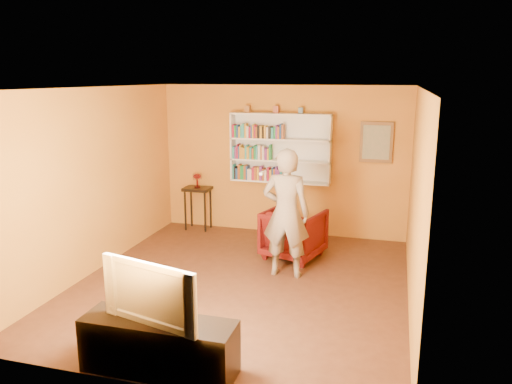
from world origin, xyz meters
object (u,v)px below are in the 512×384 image
Objects in this scene: armchair at (294,233)px; tv_cabinet at (159,346)px; television at (157,290)px; ruby_lustre at (197,178)px; console_table at (198,195)px; person at (286,213)px; bookshelf at (281,148)px.

tv_cabinet is at bearing 95.48° from armchair.
ruby_lustre is at bearing 121.80° from television.
television reaches higher than console_table.
tv_cabinet is (-0.66, -2.74, -0.66)m from person.
person is at bearing -74.84° from bookshelf.
tv_cabinet is (1.43, -4.50, -0.73)m from ruby_lustre.
bookshelf reaches higher than console_table.
ruby_lustre is 2.73m from person.
person reaches higher than ruby_lustre.
console_table is 2.30m from armchair.
person reaches higher than television.
bookshelf is 1.74m from armchair.
console_table is at bearing -41.07° from person.
person is (2.09, -1.76, 0.27)m from console_table.
television is at bearing -72.41° from ruby_lustre.
television reaches higher than armchair.
bookshelf reaches higher than person.
console_table is 4.72m from television.
ruby_lustre reaches higher than tv_cabinet.
television reaches higher than tv_cabinet.
tv_cabinet is (-0.63, -3.50, -0.12)m from armchair.
television is at bearing -72.41° from console_table.
person is at bearing -40.14° from ruby_lustre.
ruby_lustre is 0.24× the size of television.
person is 1.72× the size of television.
console_table is 0.33m from ruby_lustre.
tv_cabinet is at bearing -91.71° from bookshelf.
armchair is (2.05, -1.00, -0.27)m from console_table.
bookshelf is at bearing -75.77° from person.
armchair is at bearing -25.94° from console_table.
console_table is at bearing 97.13° from ruby_lustre.
console_table is at bearing -174.18° from bookshelf.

